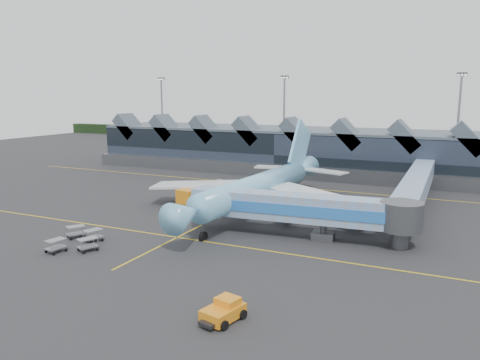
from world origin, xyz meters
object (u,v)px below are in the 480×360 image
at_px(main_airliner, 261,186).
at_px(fuel_truck, 204,193).
at_px(jet_bridge, 313,210).
at_px(pushback_tug, 223,311).

relative_size(main_airliner, fuel_truck, 3.93).
bearing_deg(main_airliner, jet_bridge, -37.30).
relative_size(main_airliner, jet_bridge, 1.51).
distance_m(fuel_truck, pushback_tug, 38.53).
bearing_deg(pushback_tug, jet_bridge, 102.74).
height_order(main_airliner, jet_bridge, main_airliner).
bearing_deg(fuel_truck, main_airliner, 6.90).
bearing_deg(pushback_tug, fuel_truck, 135.10).
xyz_separation_m(jet_bridge, fuel_truck, (-20.46, 9.81, -1.59)).
height_order(main_airliner, fuel_truck, main_airliner).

